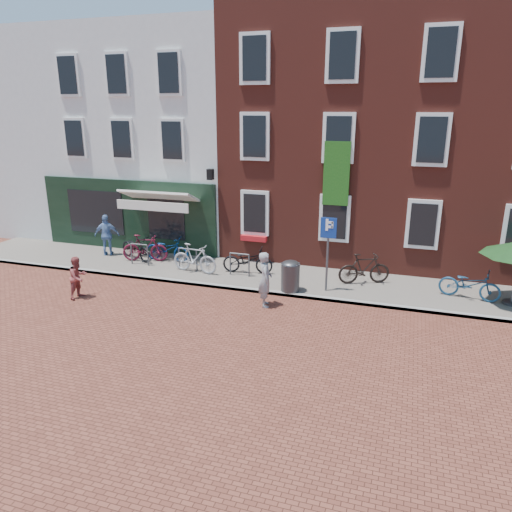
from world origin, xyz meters
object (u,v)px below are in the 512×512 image
(litter_bin, at_px, (290,274))
(bicycle_3, at_px, (195,258))
(bicycle_4, at_px, (248,260))
(bicycle_2, at_px, (167,249))
(bicycle_5, at_px, (364,269))
(cafe_person, at_px, (107,235))
(bicycle_0, at_px, (136,247))
(parking_sign, at_px, (328,241))
(woman, at_px, (265,279))
(bicycle_1, at_px, (145,248))
(bicycle_6, at_px, (470,284))
(boy, at_px, (78,277))

(litter_bin, relative_size, bicycle_3, 0.63)
(litter_bin, xyz_separation_m, bicycle_4, (-1.88, 1.27, -0.09))
(bicycle_2, relative_size, bicycle_5, 1.03)
(cafe_person, height_order, bicycle_0, cafe_person)
(parking_sign, bearing_deg, woman, -135.30)
(bicycle_3, height_order, bicycle_4, bicycle_3)
(bicycle_3, height_order, bicycle_5, same)
(bicycle_1, bearing_deg, bicycle_5, -104.88)
(bicycle_3, relative_size, bicycle_6, 0.97)
(bicycle_3, bearing_deg, bicycle_0, 82.49)
(parking_sign, relative_size, bicycle_5, 1.38)
(bicycle_0, height_order, bicycle_5, bicycle_5)
(boy, xyz_separation_m, cafe_person, (-1.63, 3.98, 0.25))
(litter_bin, relative_size, boy, 0.81)
(bicycle_0, bearing_deg, bicycle_5, -64.59)
(litter_bin, relative_size, bicycle_2, 0.61)
(cafe_person, xyz_separation_m, bicycle_0, (1.36, -0.15, -0.35))
(bicycle_4, xyz_separation_m, bicycle_5, (4.08, 0.16, 0.05))
(bicycle_0, height_order, bicycle_4, same)
(bicycle_4, bearing_deg, parking_sign, -114.96)
(litter_bin, xyz_separation_m, cafe_person, (-7.94, 1.62, 0.26))
(bicycle_3, bearing_deg, bicycle_4, -67.78)
(bicycle_4, relative_size, bicycle_5, 1.03)
(boy, relative_size, bicycle_3, 0.78)
(woman, height_order, bicycle_0, woman)
(woman, relative_size, bicycle_6, 0.94)
(bicycle_3, distance_m, bicycle_6, 9.17)
(boy, relative_size, bicycle_6, 0.75)
(bicycle_0, bearing_deg, cafe_person, 109.26)
(boy, height_order, bicycle_2, boy)
(litter_bin, xyz_separation_m, bicycle_6, (5.44, 1.07, -0.09))
(bicycle_5, relative_size, bicycle_6, 0.97)
(bicycle_3, distance_m, bicycle_4, 1.91)
(bicycle_3, bearing_deg, cafe_person, 84.92)
(bicycle_0, distance_m, bicycle_5, 8.77)
(litter_bin, distance_m, woman, 1.30)
(bicycle_0, distance_m, bicycle_1, 0.49)
(boy, distance_m, bicycle_0, 3.84)
(parking_sign, bearing_deg, bicycle_2, 168.73)
(boy, relative_size, bicycle_4, 0.75)
(cafe_person, bearing_deg, bicycle_0, 152.49)
(litter_bin, bearing_deg, woman, -112.41)
(woman, height_order, bicycle_3, woman)
(boy, relative_size, cafe_person, 0.82)
(parking_sign, distance_m, bicycle_5, 1.90)
(bicycle_2, xyz_separation_m, bicycle_3, (1.59, -0.91, 0.05))
(bicycle_2, relative_size, bicycle_3, 1.03)
(boy, bearing_deg, bicycle_0, 11.98)
(litter_bin, bearing_deg, bicycle_1, 167.37)
(woman, height_order, cafe_person, cafe_person)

